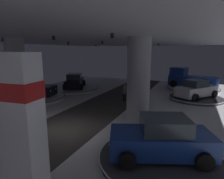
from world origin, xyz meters
The scene contains 17 objects.
ground centered at (0.00, 0.00, -0.02)m, with size 24.00×44.00×0.06m.
ceiling_with_spotlights centered at (0.00, 0.00, 5.55)m, with size 24.00×44.00×0.39m.
column_right centered at (3.73, 3.24, 2.75)m, with size 1.49×1.49×5.50m.
column_left centered at (-3.79, 0.41, 2.75)m, with size 1.24×1.24×5.50m.
brand_sign_pylon centered at (3.60, -5.84, 2.36)m, with size 1.32×0.77×4.59m.
display_platform_near_right centered at (5.91, -0.95, 0.14)m, with size 5.22×5.22×0.25m.
display_car_near_right centered at (5.94, -0.94, 1.02)m, with size 4.57×3.37×1.71m.
display_platform_far_right centered at (7.32, 11.23, 0.14)m, with size 5.05×5.05×0.24m.
display_car_far_right centered at (7.30, 11.20, 1.01)m, with size 3.95×4.44×1.71m.
display_platform_far_left centered at (-6.18, 10.42, 0.17)m, with size 5.49×5.49×0.30m.
display_car_far_left centered at (-6.16, 10.39, 1.07)m, with size 3.53×4.57×1.71m.
display_platform_mid_left centered at (-7.15, 4.83, 0.19)m, with size 6.01×6.01×0.34m.
display_car_mid_left centered at (-7.18, 4.82, 1.10)m, with size 4.50×2.97×1.71m.
display_platform_deep_right centered at (6.90, 15.86, 0.20)m, with size 6.08×6.08×0.36m.
pickup_truck_deep_right centered at (6.59, 15.94, 1.30)m, with size 5.67×3.74×2.30m.
visitor_walking_near centered at (-1.50, -0.74, 0.91)m, with size 0.32×0.32×1.59m.
visitor_walking_far centered at (1.16, 7.80, 0.91)m, with size 0.32×0.32×1.59m.
Camera 1 is at (6.99, -8.52, 4.59)m, focal length 30.38 mm.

